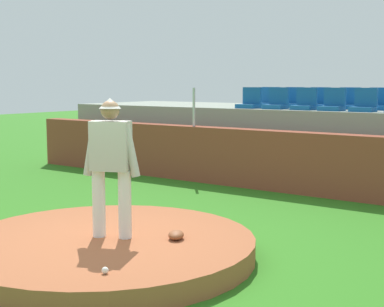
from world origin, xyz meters
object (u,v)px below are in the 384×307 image
object	(u,v)px
stadium_chair_2	(305,103)
stadium_chair_8	(319,102)
fielding_glove	(176,235)
stadium_chair_4	(364,104)
stadium_chair_7	(293,101)
pitcher	(111,157)
stadium_chair_3	(333,103)
baseball	(105,270)
stadium_chair_10	(379,103)
stadium_chair_1	(277,102)
stadium_chair_0	(250,102)
stadium_chair_6	(269,101)
stadium_chair_9	(348,102)

from	to	relation	value
stadium_chair_2	stadium_chair_8	bearing A→B (deg)	-86.67
fielding_glove	stadium_chair_8	distance (m)	7.39
stadium_chair_4	stadium_chair_8	size ratio (longest dim) A/B	1.00
stadium_chair_4	stadium_chair_7	world-z (taller)	same
pitcher	stadium_chair_3	distance (m)	6.68
baseball	stadium_chair_10	xyz separation A→B (m)	(0.07, 8.63, 1.50)
pitcher	stadium_chair_2	distance (m)	6.69
baseball	stadium_chair_1	bearing A→B (deg)	104.62
fielding_glove	stadium_chair_0	xyz separation A→B (m)	(-2.53, 6.25, 1.48)
stadium_chair_2	stadium_chair_8	distance (m)	0.89
pitcher	stadium_chair_0	world-z (taller)	stadium_chair_0
fielding_glove	stadium_chair_6	world-z (taller)	stadium_chair_6
fielding_glove	stadium_chair_4	xyz separation A→B (m)	(0.25, 6.25, 1.48)
baseball	stadium_chair_3	size ratio (longest dim) A/B	0.15
stadium_chair_2	stadium_chair_9	xyz separation A→B (m)	(0.67, 0.91, 0.00)
stadium_chair_1	stadium_chair_9	world-z (taller)	same
stadium_chair_1	stadium_chair_7	world-z (taller)	same
stadium_chair_1	stadium_chair_10	distance (m)	2.27
pitcher	stadium_chair_3	bearing A→B (deg)	64.06
baseball	stadium_chair_8	distance (m)	8.86
stadium_chair_3	stadium_chair_9	bearing A→B (deg)	-90.26
stadium_chair_8	fielding_glove	bearing A→B (deg)	99.26
fielding_glove	stadium_chair_1	xyz separation A→B (m)	(-1.83, 6.28, 1.48)
stadium_chair_3	stadium_chair_7	xyz separation A→B (m)	(-1.39, 0.91, 0.00)
stadium_chair_8	baseball	bearing A→B (deg)	98.96
stadium_chair_4	stadium_chair_7	distance (m)	2.27
fielding_glove	stadium_chair_1	bearing A→B (deg)	-16.29
stadium_chair_2	stadium_chair_7	world-z (taller)	same
pitcher	stadium_chair_6	world-z (taller)	stadium_chair_6
stadium_chair_1	stadium_chair_8	xyz separation A→B (m)	(0.66, 0.87, 0.00)
stadium_chair_3	stadium_chair_10	xyz separation A→B (m)	(0.71, 0.90, 0.00)
stadium_chair_10	stadium_chair_8	bearing A→B (deg)	0.01
stadium_chair_1	stadium_chair_3	xyz separation A→B (m)	(1.38, -0.03, 0.00)
stadium_chair_4	stadium_chair_6	bearing A→B (deg)	-18.88
stadium_chair_0	stadium_chair_10	distance (m)	2.94
baseball	stadium_chair_3	xyz separation A→B (m)	(-0.64, 7.73, 1.50)
fielding_glove	stadium_chair_8	bearing A→B (deg)	-23.27
pitcher	baseball	xyz separation A→B (m)	(0.93, -1.08, -1.00)
stadium_chair_1	fielding_glove	bearing A→B (deg)	106.23
stadium_chair_6	stadium_chair_7	distance (m)	0.70
stadium_chair_0	stadium_chair_9	distance (m)	2.29
baseball	stadium_chair_9	distance (m)	8.80
stadium_chair_1	stadium_chair_2	world-z (taller)	same
stadium_chair_1	stadium_chair_4	world-z (taller)	same
stadium_chair_6	stadium_chair_8	world-z (taller)	same
stadium_chair_2	stadium_chair_0	bearing A→B (deg)	0.52
stadium_chair_0	stadium_chair_3	xyz separation A→B (m)	(2.09, 0.00, 0.00)
pitcher	stadium_chair_2	xyz separation A→B (m)	(-0.38, 6.67, 0.50)
pitcher	baseball	world-z (taller)	pitcher
stadium_chair_4	stadium_chair_3	bearing A→B (deg)	-0.20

